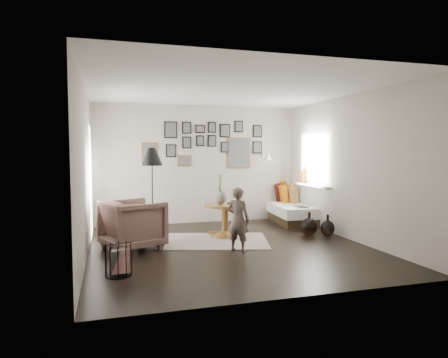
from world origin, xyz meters
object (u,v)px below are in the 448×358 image
object	(u,v)px
armchair	(133,224)
floor_lamp	(152,160)
vase	(221,195)
demijohn_small	(328,228)
child	(238,219)
daybed	(288,209)
pedestal_table	(225,222)
demijohn_large	(309,227)
magazine_basket	(119,260)

from	to	relation	value
armchair	floor_lamp	bearing A→B (deg)	-47.05
vase	floor_lamp	world-z (taller)	floor_lamp
demijohn_small	child	xyz separation A→B (m)	(-1.96, -0.60, 0.36)
vase	child	size ratio (longest dim) A/B	0.54
daybed	child	distance (m)	3.02
pedestal_table	child	xyz separation A→B (m)	(-0.12, -1.12, 0.23)
armchair	demijohn_large	bearing A→B (deg)	-110.19
demijohn_small	child	bearing A→B (deg)	-163.04
daybed	demijohn_small	size ratio (longest dim) A/B	4.64
vase	demijohn_large	distance (m)	1.77
armchair	floor_lamp	size ratio (longest dim) A/B	0.53
pedestal_table	magazine_basket	world-z (taller)	pedestal_table
demijohn_large	daybed	bearing A→B (deg)	78.46
daybed	floor_lamp	world-z (taller)	floor_lamp
demijohn_small	child	size ratio (longest dim) A/B	0.40
demijohn_large	child	world-z (taller)	child
demijohn_small	floor_lamp	bearing A→B (deg)	163.80
pedestal_table	magazine_basket	distance (m)	2.70
magazine_basket	demijohn_large	distance (m)	3.78
magazine_basket	child	distance (m)	2.02
daybed	demijohn_small	world-z (taller)	daybed
pedestal_table	armchair	world-z (taller)	armchair
pedestal_table	child	distance (m)	1.15
demijohn_small	demijohn_large	bearing A→B (deg)	159.39
pedestal_table	daybed	size ratio (longest dim) A/B	0.41
pedestal_table	vase	size ratio (longest dim) A/B	1.40
pedestal_table	child	size ratio (longest dim) A/B	0.76
demijohn_large	demijohn_small	world-z (taller)	demijohn_large
magazine_basket	armchair	bearing A→B (deg)	79.20
vase	floor_lamp	xyz separation A→B (m)	(-1.21, 0.37, 0.65)
demijohn_large	vase	bearing A→B (deg)	165.30
magazine_basket	demijohn_large	size ratio (longest dim) A/B	0.91
demijohn_small	magazine_basket	bearing A→B (deg)	-160.75
floor_lamp	demijohn_small	world-z (taller)	floor_lamp
pedestal_table	demijohn_large	distance (m)	1.58
pedestal_table	floor_lamp	xyz separation A→B (m)	(-1.29, 0.39, 1.15)
vase	demijohn_large	bearing A→B (deg)	-14.70
pedestal_table	demijohn_large	xyz separation A→B (m)	(1.52, -0.40, -0.11)
pedestal_table	demijohn_small	world-z (taller)	pedestal_table
armchair	demijohn_large	world-z (taller)	armchair
armchair	demijohn_small	bearing A→B (deg)	-112.25
demijohn_large	pedestal_table	bearing A→B (deg)	165.27
armchair	child	xyz separation A→B (m)	(1.59, -0.64, 0.11)
floor_lamp	child	distance (m)	2.12
magazine_basket	child	world-z (taller)	child
vase	daybed	xyz separation A→B (m)	(1.93, 1.15, -0.50)
pedestal_table	child	bearing A→B (deg)	-95.98
vase	demijohn_small	distance (m)	2.09
daybed	demijohn_small	bearing A→B (deg)	-84.65
pedestal_table	demijohn_large	size ratio (longest dim) A/B	1.72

